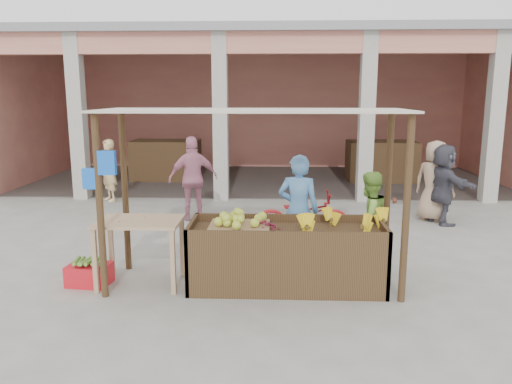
{
  "coord_description": "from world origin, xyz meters",
  "views": [
    {
      "loc": [
        0.35,
        -6.45,
        2.58
      ],
      "look_at": [
        0.04,
        1.2,
        1.07
      ],
      "focal_mm": 35.0,
      "sensor_mm": 36.0,
      "label": 1
    }
  ],
  "objects_px": {
    "red_crate": "(89,274)",
    "vendor_blue": "(298,207)",
    "side_table": "(139,230)",
    "fruit_stall": "(286,258)",
    "motorcycle": "(303,215)",
    "vendor_green": "(369,217)"
  },
  "relations": [
    {
      "from": "side_table",
      "to": "red_crate",
      "type": "bearing_deg",
      "value": -176.67
    },
    {
      "from": "red_crate",
      "to": "motorcycle",
      "type": "distance_m",
      "value": 3.78
    },
    {
      "from": "red_crate",
      "to": "vendor_blue",
      "type": "bearing_deg",
      "value": 24.12
    },
    {
      "from": "side_table",
      "to": "motorcycle",
      "type": "relative_size",
      "value": 0.64
    },
    {
      "from": "vendor_green",
      "to": "motorcycle",
      "type": "relative_size",
      "value": 0.87
    },
    {
      "from": "side_table",
      "to": "vendor_blue",
      "type": "distance_m",
      "value": 2.37
    },
    {
      "from": "vendor_blue",
      "to": "vendor_green",
      "type": "xyz_separation_m",
      "value": [
        1.05,
        -0.02,
        -0.14
      ]
    },
    {
      "from": "red_crate",
      "to": "vendor_blue",
      "type": "xyz_separation_m",
      "value": [
        2.89,
        0.94,
        0.77
      ]
    },
    {
      "from": "fruit_stall",
      "to": "motorcycle",
      "type": "relative_size",
      "value": 1.47
    },
    {
      "from": "red_crate",
      "to": "vendor_blue",
      "type": "relative_size",
      "value": 0.3
    },
    {
      "from": "vendor_green",
      "to": "motorcycle",
      "type": "distance_m",
      "value": 1.63
    },
    {
      "from": "vendor_green",
      "to": "motorcycle",
      "type": "height_order",
      "value": "vendor_green"
    },
    {
      "from": "vendor_green",
      "to": "motorcycle",
      "type": "bearing_deg",
      "value": -87.15
    },
    {
      "from": "fruit_stall",
      "to": "red_crate",
      "type": "distance_m",
      "value": 2.71
    },
    {
      "from": "fruit_stall",
      "to": "motorcycle",
      "type": "distance_m",
      "value": 2.21
    },
    {
      "from": "fruit_stall",
      "to": "motorcycle",
      "type": "height_order",
      "value": "motorcycle"
    },
    {
      "from": "fruit_stall",
      "to": "side_table",
      "type": "xyz_separation_m",
      "value": [
        -1.99,
        -0.01,
        0.37
      ]
    },
    {
      "from": "fruit_stall",
      "to": "motorcycle",
      "type": "bearing_deg",
      "value": 81.41
    },
    {
      "from": "red_crate",
      "to": "vendor_blue",
      "type": "distance_m",
      "value": 3.14
    },
    {
      "from": "vendor_blue",
      "to": "side_table",
      "type": "bearing_deg",
      "value": 33.94
    },
    {
      "from": "vendor_blue",
      "to": "red_crate",
      "type": "bearing_deg",
      "value": 29.55
    },
    {
      "from": "side_table",
      "to": "vendor_blue",
      "type": "bearing_deg",
      "value": 22.4
    }
  ]
}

